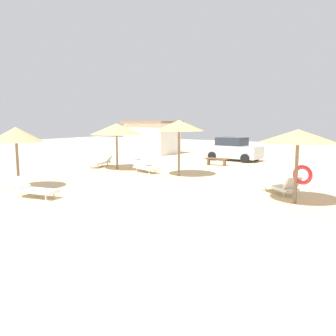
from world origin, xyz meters
TOP-DOWN VIEW (x-y plane):
  - ground_plane at (0.00, 0.00)m, footprint 80.00×80.00m
  - parasol_0 at (4.16, 5.00)m, footprint 2.65×2.65m
  - parasol_2 at (-2.61, 8.07)m, footprint 2.69×2.69m
  - parasol_3 at (-7.19, 8.30)m, footprint 3.17×3.17m
  - parasol_4 at (-6.56, 1.17)m, footprint 2.24×2.24m
  - lounger_0 at (3.31, 6.25)m, footprint 1.86×1.61m
  - lounger_2 at (-4.95, 8.11)m, footprint 2.00×1.16m
  - lounger_3 at (-8.76, 8.50)m, footprint 0.99×1.99m
  - lounger_4 at (-4.51, 0.46)m, footprint 1.94×0.98m
  - bench_0 at (-2.83, 13.21)m, footprint 1.54×0.60m
  - parked_car at (-3.03, 16.56)m, footprint 4.15×2.31m
  - beach_cabana at (-11.27, 17.70)m, footprint 4.38×3.66m

SIDE VIEW (x-z plane):
  - ground_plane at x=0.00m, z-range 0.00..0.00m
  - lounger_3 at x=-8.76m, z-range -0.02..0.65m
  - lounger_2 at x=-4.95m, z-range -0.03..0.66m
  - lounger_4 at x=-4.51m, z-range -0.07..0.72m
  - lounger_0 at x=3.31m, z-range -0.08..0.73m
  - bench_0 at x=-2.83m, z-range 0.10..0.59m
  - parked_car at x=-3.03m, z-range -0.04..1.68m
  - beach_cabana at x=-11.27m, z-range 0.02..2.95m
  - parasol_4 at x=-6.56m, z-range 1.01..3.70m
  - parasol_0 at x=4.16m, z-range 1.06..3.71m
  - parasol_3 at x=-7.19m, z-range 1.05..3.84m
  - parasol_2 at x=-2.61m, z-range 1.19..4.18m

